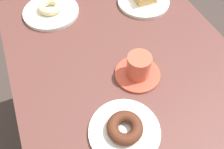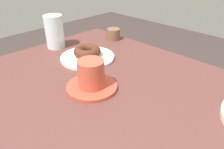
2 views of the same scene
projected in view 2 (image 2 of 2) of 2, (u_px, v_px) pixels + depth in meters
name	position (u px, v px, depth m)	size (l,w,h in m)	color
table	(113.00, 120.00, 0.63)	(1.01, 0.78, 0.75)	#56302C
plate_chocolate_ring	(88.00, 57.00, 0.80)	(0.21, 0.21, 0.01)	silver
napkin_chocolate_ring	(87.00, 56.00, 0.80)	(0.14, 0.14, 0.00)	white
donut_chocolate_ring	(87.00, 51.00, 0.79)	(0.10, 0.10, 0.03)	#4B2417
water_glass	(54.00, 32.00, 0.87)	(0.08, 0.08, 0.14)	silver
coffee_cup	(91.00, 77.00, 0.61)	(0.15, 0.15, 0.09)	#C14632
sugar_jar	(113.00, 34.00, 0.97)	(0.06, 0.06, 0.05)	brown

